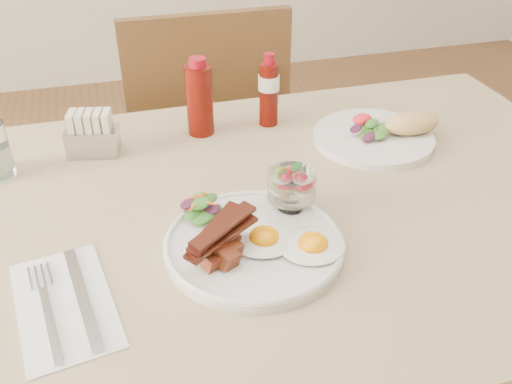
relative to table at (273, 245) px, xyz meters
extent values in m
cylinder|color=brown|center=(0.59, 0.36, -0.31)|extent=(0.06, 0.06, 0.71)
cube|color=brown|center=(0.00, 0.00, 0.07)|extent=(1.30, 0.85, 0.04)
cube|color=tan|center=(0.00, 0.00, 0.09)|extent=(1.33, 0.88, 0.00)
cylinder|color=brown|center=(-0.18, 0.57, -0.44)|extent=(0.04, 0.04, 0.45)
cylinder|color=brown|center=(0.18, 0.57, -0.44)|extent=(0.04, 0.04, 0.45)
cylinder|color=brown|center=(-0.18, 0.93, -0.44)|extent=(0.04, 0.04, 0.45)
cylinder|color=brown|center=(0.18, 0.93, -0.44)|extent=(0.04, 0.04, 0.45)
cube|color=brown|center=(0.00, 0.75, -0.20)|extent=(0.42, 0.42, 0.03)
cube|color=brown|center=(0.00, 0.55, 0.04)|extent=(0.42, 0.03, 0.46)
cylinder|color=silver|center=(-0.06, -0.11, 0.10)|extent=(0.28, 0.28, 0.02)
ellipsoid|color=white|center=(0.02, -0.15, 0.11)|extent=(0.11, 0.10, 0.01)
ellipsoid|color=orange|center=(0.02, -0.15, 0.12)|extent=(0.05, 0.05, 0.03)
ellipsoid|color=white|center=(-0.05, -0.11, 0.11)|extent=(0.11, 0.10, 0.01)
ellipsoid|color=orange|center=(-0.05, -0.11, 0.12)|extent=(0.05, 0.05, 0.03)
cube|color=maroon|center=(-0.13, -0.12, 0.12)|extent=(0.03, 0.03, 0.02)
cube|color=maroon|center=(-0.11, -0.13, 0.12)|extent=(0.03, 0.03, 0.03)
cube|color=maroon|center=(-0.14, -0.15, 0.12)|extent=(0.03, 0.03, 0.02)
cube|color=maroon|center=(-0.10, -0.11, 0.12)|extent=(0.03, 0.03, 0.02)
cube|color=maroon|center=(-0.12, -0.15, 0.12)|extent=(0.03, 0.03, 0.03)
cube|color=maroon|center=(-0.15, -0.12, 0.12)|extent=(0.03, 0.03, 0.02)
cube|color=maroon|center=(-0.12, -0.12, 0.14)|extent=(0.03, 0.03, 0.02)
cube|color=maroon|center=(-0.13, -0.13, 0.13)|extent=(0.03, 0.03, 0.02)
cube|color=#46190B|center=(-0.13, -0.12, 0.14)|extent=(0.11, 0.09, 0.01)
cube|color=#46190B|center=(-0.12, -0.13, 0.15)|extent=(0.12, 0.08, 0.01)
cube|color=#46190B|center=(-0.13, -0.12, 0.15)|extent=(0.10, 0.10, 0.01)
cube|color=#46190B|center=(-0.12, -0.12, 0.16)|extent=(0.11, 0.09, 0.01)
ellipsoid|color=#215316|center=(-0.13, -0.02, 0.11)|extent=(0.05, 0.04, 0.01)
ellipsoid|color=#215316|center=(-0.11, -0.02, 0.11)|extent=(0.04, 0.03, 0.01)
ellipsoid|color=#371126|center=(-0.14, -0.01, 0.11)|extent=(0.04, 0.03, 0.01)
ellipsoid|color=#215316|center=(-0.13, -0.04, 0.12)|extent=(0.04, 0.04, 0.01)
ellipsoid|color=#215316|center=(-0.14, -0.03, 0.12)|extent=(0.04, 0.03, 0.01)
ellipsoid|color=#371126|center=(-0.11, -0.03, 0.12)|extent=(0.03, 0.03, 0.01)
ellipsoid|color=#215316|center=(-0.13, 0.00, 0.13)|extent=(0.04, 0.03, 0.01)
ellipsoid|color=#215316|center=(-0.12, -0.01, 0.13)|extent=(0.04, 0.03, 0.01)
ellipsoid|color=#371126|center=(-0.15, -0.02, 0.13)|extent=(0.03, 0.03, 0.01)
ellipsoid|color=#215316|center=(-0.13, -0.03, 0.14)|extent=(0.04, 0.03, 0.01)
cylinder|color=#DD5B17|center=(-0.12, -0.02, 0.14)|extent=(0.01, 0.04, 0.01)
cylinder|color=#DD5B17|center=(-0.14, -0.01, 0.14)|extent=(0.04, 0.00, 0.01)
cylinder|color=#DD5B17|center=(-0.12, -0.03, 0.14)|extent=(0.03, 0.03, 0.01)
cylinder|color=#DD5B17|center=(-0.14, -0.03, 0.14)|extent=(0.03, 0.03, 0.01)
cylinder|color=white|center=(0.02, -0.04, 0.11)|extent=(0.04, 0.04, 0.01)
cylinder|color=white|center=(0.02, -0.04, 0.12)|extent=(0.02, 0.02, 0.01)
cylinder|color=white|center=(0.02, -0.04, 0.15)|extent=(0.08, 0.08, 0.05)
cylinder|color=#FBEAB1|center=(0.01, -0.03, 0.14)|extent=(0.02, 0.02, 0.01)
cylinder|color=#FBEAB1|center=(0.03, -0.04, 0.14)|extent=(0.02, 0.02, 0.01)
cylinder|color=#FBEAB1|center=(0.02, -0.02, 0.15)|extent=(0.02, 0.02, 0.01)
cylinder|color=#8AA532|center=(0.01, -0.03, 0.16)|extent=(0.03, 0.03, 0.01)
cone|color=red|center=(0.03, -0.04, 0.17)|extent=(0.02, 0.02, 0.02)
cone|color=red|center=(0.01, -0.04, 0.17)|extent=(0.02, 0.02, 0.02)
cone|color=red|center=(0.02, -0.02, 0.17)|extent=(0.02, 0.02, 0.02)
ellipsoid|color=#318932|center=(0.02, -0.04, 0.18)|extent=(0.02, 0.01, 0.00)
ellipsoid|color=#318932|center=(0.03, -0.03, 0.18)|extent=(0.02, 0.01, 0.00)
cylinder|color=silver|center=(0.27, 0.17, 0.10)|extent=(0.25, 0.25, 0.02)
ellipsoid|color=#215316|center=(0.25, 0.16, 0.11)|extent=(0.04, 0.04, 0.01)
ellipsoid|color=#215316|center=(0.27, 0.19, 0.11)|extent=(0.04, 0.03, 0.01)
ellipsoid|color=#371126|center=(0.25, 0.14, 0.11)|extent=(0.04, 0.03, 0.01)
ellipsoid|color=#215316|center=(0.27, 0.14, 0.12)|extent=(0.04, 0.03, 0.01)
ellipsoid|color=#215316|center=(0.28, 0.17, 0.12)|extent=(0.04, 0.03, 0.01)
ellipsoid|color=#371126|center=(0.23, 0.17, 0.12)|extent=(0.03, 0.03, 0.01)
ellipsoid|color=#215316|center=(0.27, 0.18, 0.13)|extent=(0.04, 0.03, 0.01)
ellipsoid|color=red|center=(0.26, 0.21, 0.12)|extent=(0.04, 0.03, 0.03)
ellipsoid|color=tan|center=(0.35, 0.16, 0.13)|extent=(0.13, 0.09, 0.05)
cylinder|color=#4F0A04|center=(-0.07, 0.30, 0.16)|extent=(0.06, 0.06, 0.15)
cylinder|color=maroon|center=(-0.07, 0.30, 0.24)|extent=(0.04, 0.04, 0.02)
cylinder|color=#4F0A04|center=(0.08, 0.30, 0.16)|extent=(0.05, 0.05, 0.14)
cylinder|color=white|center=(0.08, 0.30, 0.18)|extent=(0.06, 0.06, 0.03)
cylinder|color=maroon|center=(0.08, 0.30, 0.24)|extent=(0.03, 0.03, 0.02)
cube|color=#ACACB0|center=(-0.29, 0.27, 0.12)|extent=(0.11, 0.08, 0.06)
cube|color=beige|center=(-0.32, 0.28, 0.15)|extent=(0.02, 0.05, 0.06)
cube|color=beige|center=(-0.31, 0.27, 0.15)|extent=(0.02, 0.05, 0.06)
cube|color=beige|center=(-0.29, 0.27, 0.15)|extent=(0.02, 0.05, 0.06)
cube|color=beige|center=(-0.27, 0.27, 0.15)|extent=(0.02, 0.05, 0.06)
cube|color=beige|center=(-0.26, 0.26, 0.15)|extent=(0.02, 0.05, 0.06)
cube|color=white|center=(-0.35, -0.15, 0.09)|extent=(0.16, 0.24, 0.00)
cube|color=#ACACB0|center=(-0.32, -0.15, 0.09)|extent=(0.05, 0.22, 0.00)
cube|color=#ACACB0|center=(-0.37, -0.19, 0.09)|extent=(0.03, 0.15, 0.00)
cube|color=#ACACB0|center=(-0.40, -0.09, 0.09)|extent=(0.01, 0.05, 0.00)
cube|color=#ACACB0|center=(-0.39, -0.09, 0.09)|extent=(0.01, 0.05, 0.00)
cube|color=#ACACB0|center=(-0.38, -0.09, 0.09)|extent=(0.01, 0.05, 0.00)
cube|color=#ACACB0|center=(-0.37, -0.08, 0.09)|extent=(0.01, 0.05, 0.00)
camera|label=1|loc=(-0.25, -0.77, 0.66)|focal=40.00mm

